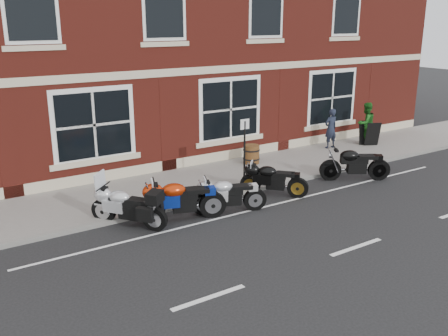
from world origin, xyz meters
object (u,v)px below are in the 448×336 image
at_px(pedestrian_left, 331,128).
at_px(barrel_planter, 251,154).
at_px(parking_sign, 245,149).
at_px(moto_sport_black, 273,179).
at_px(pedestrian_right, 366,123).
at_px(moto_sport_silver, 227,194).
at_px(moto_naked_black, 353,163).
at_px(moto_sport_red, 180,198).
at_px(moto_touring_silver, 127,205).
at_px(a_board_sign, 369,133).

distance_m(pedestrian_left, barrel_planter, 3.94).
bearing_deg(barrel_planter, parking_sign, -130.54).
xyz_separation_m(moto_sport_black, pedestrian_right, (6.87, 2.60, 0.45)).
height_order(moto_sport_black, barrel_planter, moto_sport_black).
xyz_separation_m(moto_sport_black, moto_sport_silver, (-1.87, -0.40, 0.01)).
height_order(moto_naked_black, pedestrian_right, pedestrian_right).
distance_m(moto_sport_red, moto_sport_silver, 1.35).
relative_size(moto_touring_silver, parking_sign, 0.84).
height_order(moto_sport_red, moto_sport_silver, moto_sport_red).
distance_m(pedestrian_left, a_board_sign, 1.77).
height_order(moto_sport_black, pedestrian_left, pedestrian_left).
bearing_deg(pedestrian_right, pedestrian_left, -6.69).
bearing_deg(moto_sport_red, moto_sport_silver, -80.39).
bearing_deg(pedestrian_right, moto_sport_red, 18.25).
bearing_deg(moto_touring_silver, parking_sign, -29.30).
bearing_deg(pedestrian_right, barrel_planter, 0.56).
height_order(moto_touring_silver, moto_sport_black, moto_touring_silver).
relative_size(moto_touring_silver, pedestrian_left, 1.14).
relative_size(a_board_sign, barrel_planter, 1.48).
distance_m(moto_naked_black, pedestrian_left, 3.77).
bearing_deg(moto_sport_silver, parking_sign, -30.08).
xyz_separation_m(moto_sport_red, a_board_sign, (10.05, 2.52, 0.01)).
distance_m(moto_sport_red, moto_naked_black, 6.32).
bearing_deg(parking_sign, moto_sport_silver, -140.26).
bearing_deg(moto_sport_silver, barrel_planter, -23.94).
bearing_deg(moto_naked_black, moto_sport_silver, 123.27).
relative_size(barrel_planter, parking_sign, 0.31).
bearing_deg(moto_sport_red, a_board_sign, -56.55).
bearing_deg(moto_sport_silver, pedestrian_left, -44.68).
distance_m(moto_sport_black, moto_naked_black, 3.13).
bearing_deg(barrel_planter, pedestrian_left, 0.81).
height_order(moto_touring_silver, barrel_planter, moto_touring_silver).
relative_size(moto_naked_black, a_board_sign, 2.07).
xyz_separation_m(moto_touring_silver, pedestrian_left, (9.71, 2.67, 0.34)).
bearing_deg(pedestrian_left, moto_sport_red, 22.46).
bearing_deg(moto_naked_black, barrel_planter, 62.59).
height_order(moto_sport_red, parking_sign, parking_sign).
xyz_separation_m(moto_naked_black, parking_sign, (-3.66, 0.97, 0.76)).
relative_size(pedestrian_left, a_board_sign, 1.61).
distance_m(moto_sport_red, pedestrian_right, 10.45).
height_order(moto_naked_black, pedestrian_left, pedestrian_left).
bearing_deg(moto_sport_silver, pedestrian_right, -50.70).
distance_m(moto_sport_red, moto_sport_black, 3.21).
bearing_deg(a_board_sign, parking_sign, -144.11).
relative_size(moto_sport_silver, parking_sign, 0.93).
distance_m(pedestrian_right, a_board_sign, 0.44).
xyz_separation_m(moto_sport_red, moto_naked_black, (6.32, -0.09, -0.01)).
bearing_deg(a_board_sign, moto_touring_silver, -146.00).
relative_size(moto_sport_black, moto_naked_black, 0.79).
bearing_deg(moto_sport_silver, moto_sport_red, 100.65).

